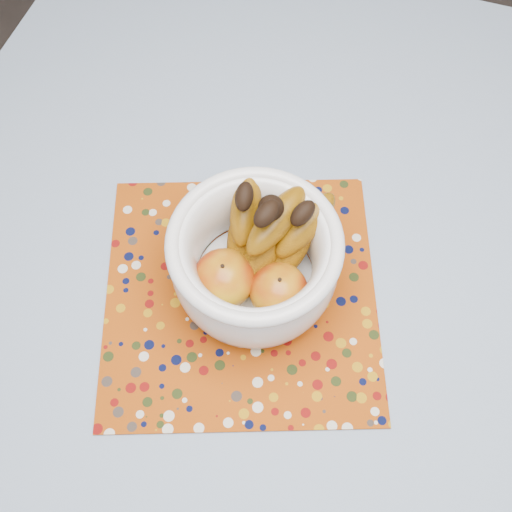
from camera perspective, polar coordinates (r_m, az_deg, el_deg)
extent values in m
plane|color=#2D2826|center=(1.56, 3.78, -15.05)|extent=(4.00, 4.00, 0.00)
cube|color=brown|center=(0.86, 6.67, -5.26)|extent=(1.20, 1.20, 0.04)
cylinder|color=brown|center=(1.54, -9.23, 13.15)|extent=(0.06, 0.06, 0.71)
cube|color=#627FA4|center=(0.84, 6.85, -4.64)|extent=(1.32, 1.32, 0.01)
cube|color=#9A3C08|center=(0.83, -1.46, -3.67)|extent=(0.47, 0.47, 0.00)
cylinder|color=white|center=(0.83, -0.11, -2.50)|extent=(0.11, 0.11, 0.01)
cylinder|color=white|center=(0.82, -0.11, -2.18)|extent=(0.16, 0.16, 0.01)
torus|color=white|center=(0.72, -0.12, 1.30)|extent=(0.22, 0.22, 0.02)
ellipsoid|color=maroon|center=(0.77, -3.07, -2.15)|extent=(0.08, 0.08, 0.07)
ellipsoid|color=maroon|center=(0.77, 2.18, -3.35)|extent=(0.08, 0.08, 0.07)
sphere|color=black|center=(0.72, 1.44, 4.63)|extent=(0.03, 0.03, 0.03)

